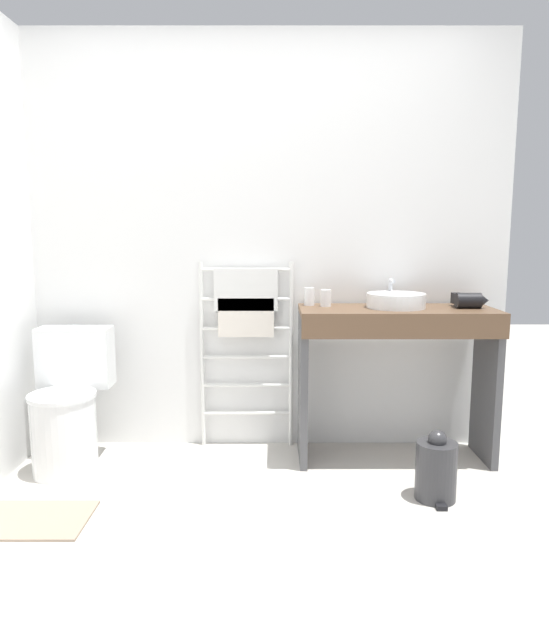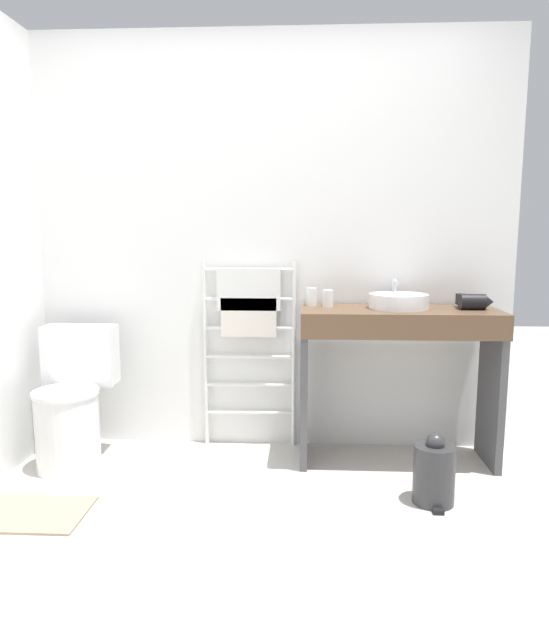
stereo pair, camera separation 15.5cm
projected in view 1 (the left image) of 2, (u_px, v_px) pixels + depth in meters
The scene contains 12 objects.
ground_plane at pixel (252, 577), 2.18m from camera, with size 12.00×12.00×0.00m, color beige.
wall_back at pixel (260, 245), 3.44m from camera, with size 2.96×0.12×2.45m, color white.
toilet at pixel (66, 408), 3.15m from camera, with size 0.41×0.50×0.78m.
towel_radiator at pixel (245, 316), 3.39m from camera, with size 0.56×0.06×1.13m.
vanity_counter at pixel (395, 356), 3.22m from camera, with size 1.09×0.44×0.88m.
sink_basin at pixel (395, 300), 3.21m from camera, with size 0.33×0.33×0.08m.
faucet at pixel (390, 288), 3.36m from camera, with size 0.02×0.10×0.15m.
cup_near_wall at pixel (308, 297), 3.31m from camera, with size 0.06×0.06×0.10m.
cup_near_edge at pixel (325, 298), 3.27m from camera, with size 0.06×0.06×0.10m.
hair_dryer at pixel (467, 300), 3.21m from camera, with size 0.18×0.19×0.09m.
trash_bin at pixel (435, 469), 2.80m from camera, with size 0.20×0.23×0.35m.
bath_mat at pixel (26, 520), 2.60m from camera, with size 0.56×0.36×0.01m, color gray.
Camera 1 is at (0.08, -2.00, 1.31)m, focal length 32.00 mm.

